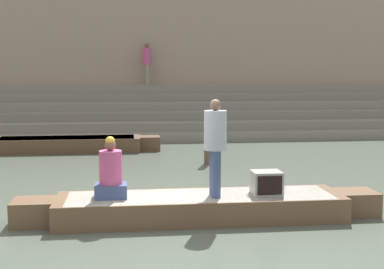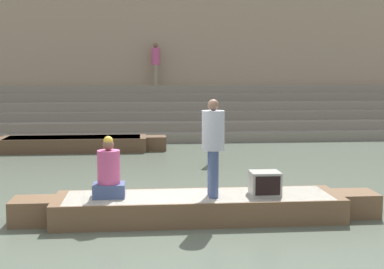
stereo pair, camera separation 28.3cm
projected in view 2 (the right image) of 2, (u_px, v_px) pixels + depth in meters
The scene contains 10 objects.
ground_plane at pixel (149, 214), 9.47m from camera, with size 120.00×120.00×0.00m, color #566051.
ghat_steps at pixel (145, 117), 21.59m from camera, with size 36.00×4.72×1.93m.
back_wall at pixel (144, 49), 23.53m from camera, with size 34.20×1.28×7.04m.
rowboat_main at pixel (198, 206), 9.09m from camera, with size 6.22×1.32×0.41m.
person_standing at pixel (213, 141), 8.87m from camera, with size 0.38×0.38×1.64m.
person_rowing at pixel (109, 174), 8.90m from camera, with size 0.53×0.42×1.03m.
tv_set at pixel (265, 183), 9.08m from camera, with size 0.50×0.45×0.40m.
moored_boat_shore at pixel (74, 144), 16.92m from camera, with size 5.84×1.27×0.45m.
mooring_post at pixel (212, 142), 14.50m from camera, with size 0.19×0.19×1.21m, color brown.
person_on_steps at pixel (156, 61), 22.66m from camera, with size 0.34×0.34×1.78m.
Camera 2 is at (-0.08, -9.27, 2.50)m, focal length 50.00 mm.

